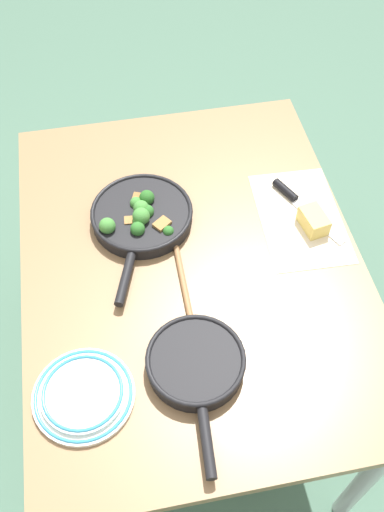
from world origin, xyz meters
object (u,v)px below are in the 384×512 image
(dinner_plate_stack, at_px, (83,394))
(skillet_eggs, at_px, (196,364))
(grater_knife, at_px, (298,202))
(skillet_broccoli, at_px, (141,216))
(wooden_spoon, at_px, (191,320))
(cheese_block, at_px, (314,221))

(dinner_plate_stack, bearing_deg, skillet_eggs, -85.56)
(skillet_eggs, xyz_separation_m, dinner_plate_stack, (-0.02, 0.26, -0.01))
(grater_knife, distance_m, dinner_plate_stack, 0.79)
(skillet_broccoli, distance_m, wooden_spoon, 0.34)
(skillet_eggs, height_order, dinner_plate_stack, skillet_eggs)
(skillet_eggs, xyz_separation_m, grater_knife, (0.44, -0.38, -0.02))
(skillet_broccoli, bearing_deg, wooden_spoon, 31.56)
(wooden_spoon, distance_m, grater_knife, 0.49)
(cheese_block, xyz_separation_m, dinner_plate_stack, (-0.37, 0.65, -0.01))
(grater_knife, xyz_separation_m, dinner_plate_stack, (-0.46, 0.64, 0.00))
(wooden_spoon, bearing_deg, grater_knife, 131.34)
(grater_knife, bearing_deg, wooden_spoon, -75.49)
(skillet_broccoli, xyz_separation_m, skillet_eggs, (-0.46, -0.06, -0.00))
(wooden_spoon, bearing_deg, cheese_block, 121.63)
(grater_knife, bearing_deg, skillet_eggs, -67.03)
(cheese_block, bearing_deg, grater_knife, 9.26)
(skillet_broccoli, height_order, wooden_spoon, skillet_broccoli)
(cheese_block, bearing_deg, skillet_eggs, 131.90)
(wooden_spoon, bearing_deg, dinner_plate_stack, -61.47)
(wooden_spoon, relative_size, grater_knife, 1.43)
(skillet_broccoli, relative_size, wooden_spoon, 1.15)
(skillet_eggs, height_order, grater_knife, skillet_eggs)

